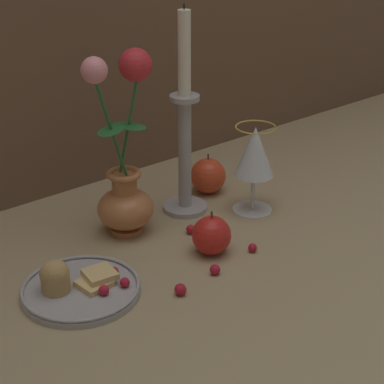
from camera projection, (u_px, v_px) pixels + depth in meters
name	position (u px, v px, depth m)	size (l,w,h in m)	color
ground_plane	(184.00, 241.00, 1.18)	(2.40, 2.40, 0.00)	#9E8966
vase	(125.00, 175.00, 1.17)	(0.15, 0.11, 0.34)	#B77042
plate_with_pastries	(77.00, 286.00, 1.02)	(0.19, 0.19, 0.06)	#A3A3A8
wine_glass	(255.00, 155.00, 1.25)	(0.08, 0.08, 0.18)	silver
candlestick	(185.00, 137.00, 1.23)	(0.09, 0.09, 0.41)	#A3A3A8
apple_beside_vase	(211.00, 235.00, 1.13)	(0.07, 0.07, 0.08)	red
apple_near_glass	(208.00, 176.00, 1.36)	(0.08, 0.08, 0.09)	#D14223
berry_near_plate	(191.00, 229.00, 1.20)	(0.02, 0.02, 0.02)	#AD192D
berry_front_center	(215.00, 270.00, 1.08)	(0.02, 0.02, 0.02)	#AD192D
berry_by_glass_stem	(180.00, 289.00, 1.02)	(0.02, 0.02, 0.02)	#AD192D
berry_under_candlestick	(253.00, 248.00, 1.14)	(0.02, 0.02, 0.02)	#AD192D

